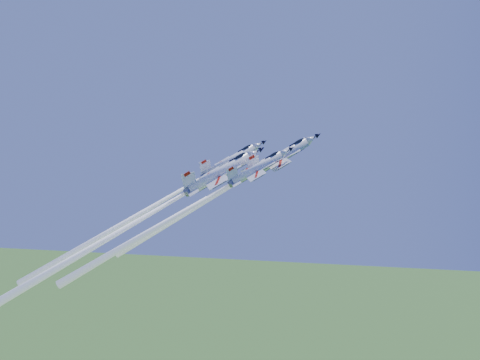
% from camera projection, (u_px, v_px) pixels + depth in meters
% --- Properties ---
extents(jet_lead, '(33.51, 17.37, 30.54)m').
position_uv_depth(jet_lead, '(225.00, 189.00, 105.47)').
color(jet_lead, white).
extents(jet_left, '(41.38, 21.37, 39.46)m').
position_uv_depth(jet_left, '(151.00, 207.00, 113.33)').
color(jet_left, white).
extents(jet_right, '(35.85, 18.52, 33.92)m').
position_uv_depth(jet_right, '(184.00, 211.00, 101.85)').
color(jet_right, white).
extents(jet_slot, '(49.86, 25.73, 48.08)m').
position_uv_depth(jet_slot, '(115.00, 234.00, 105.92)').
color(jet_slot, white).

